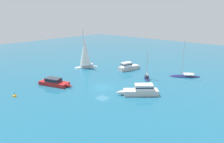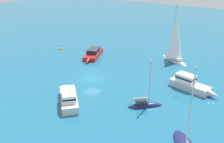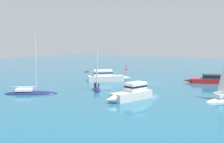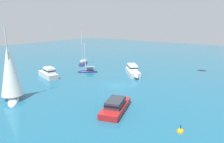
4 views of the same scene
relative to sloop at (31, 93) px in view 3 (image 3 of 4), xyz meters
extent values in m
plane|color=#1E607F|center=(-10.29, -19.07, -0.11)|extent=(160.00, 160.00, 0.00)
ellipsoid|color=#191E4C|center=(-0.05, -0.04, -0.11)|extent=(7.51, 6.19, 0.86)
cube|color=white|center=(0.70, 0.50, 0.50)|extent=(2.75, 2.56, 0.35)
cylinder|color=silver|center=(-0.68, -0.48, 4.68)|extent=(0.15, 0.15, 8.73)
cylinder|color=silver|center=(0.73, 0.52, 0.92)|extent=(2.89, 2.10, 0.12)
cube|color=silver|center=(-14.44, -4.03, 0.42)|extent=(3.47, 6.45, 1.07)
cone|color=silver|center=(-13.48, -0.36, 0.42)|extent=(1.42, 1.76, 1.07)
cube|color=white|center=(-14.64, -4.81, 1.54)|extent=(2.24, 3.10, 1.16)
cube|color=black|center=(-14.64, -4.81, 1.60)|extent=(2.29, 3.15, 0.24)
ellipsoid|color=black|center=(11.14, -28.37, -0.11)|extent=(1.57, 2.29, 0.34)
cube|color=#B21E1E|center=(-19.30, -25.01, 0.28)|extent=(7.11, 4.45, 0.78)
cone|color=#B21E1E|center=(-15.39, -23.69, 0.28)|extent=(1.83, 1.28, 0.78)
cube|color=#2D333D|center=(-19.43, -25.06, 1.09)|extent=(3.75, 2.91, 0.84)
cube|color=black|center=(-19.43, -25.06, 1.14)|extent=(3.80, 2.96, 0.24)
cube|color=silver|center=(-1.83, -17.05, 0.41)|extent=(6.34, 6.10, 1.04)
cone|color=silver|center=(-4.84, -19.85, 0.41)|extent=(1.93, 1.89, 1.04)
cube|color=white|center=(-1.41, -16.66, 1.49)|extent=(3.69, 3.60, 1.12)
cube|color=black|center=(-1.41, -16.66, 1.54)|extent=(3.75, 3.66, 0.24)
cube|color=silver|center=(-24.75, -9.44, 0.61)|extent=(2.03, 2.34, 0.46)
cylinder|color=silver|center=(-24.73, -9.41, 1.10)|extent=(1.79, 2.72, 0.15)
cylinder|color=blue|center=(-24.74, -10.06, 0.89)|extent=(0.32, 0.32, 1.01)
sphere|color=tan|center=(-24.74, -10.06, 1.51)|extent=(0.24, 0.24, 0.24)
cylinder|color=white|center=(-24.79, -10.01, 0.88)|extent=(0.32, 0.32, 1.00)
sphere|color=#928451|center=(-24.79, -10.01, 1.50)|extent=(0.24, 0.24, 0.24)
ellipsoid|color=#191E4C|center=(-6.32, -7.70, -0.11)|extent=(3.79, 4.34, 1.07)
cube|color=#2D333D|center=(-5.97, -8.14, 0.69)|extent=(1.48, 1.58, 0.53)
cylinder|color=silver|center=(-6.62, -7.34, 3.47)|extent=(0.20, 0.20, 6.08)
cylinder|color=silver|center=(-5.95, -8.16, 1.20)|extent=(1.45, 1.75, 0.16)
sphere|color=red|center=(6.10, -38.97, -0.11)|extent=(0.89, 0.89, 0.89)
cylinder|color=black|center=(6.10, -38.97, 0.73)|extent=(0.08, 0.08, 0.79)
sphere|color=orange|center=(-19.49, -33.69, -0.11)|extent=(0.76, 0.76, 0.76)
cylinder|color=black|center=(-19.49, -33.69, 0.49)|extent=(0.08, 0.08, 0.44)
camera|label=1|loc=(18.52, -48.79, 15.41)|focal=32.95mm
camera|label=2|loc=(22.95, 4.67, 18.27)|focal=43.23mm
camera|label=3|loc=(-33.45, 30.91, 7.79)|focal=49.35mm
camera|label=4|loc=(-39.63, -39.63, 11.42)|focal=32.85mm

